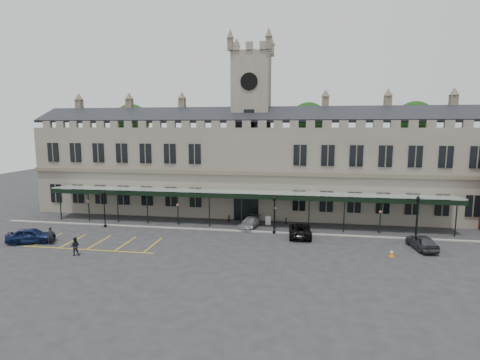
# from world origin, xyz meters

# --- Properties ---
(ground) EXTENTS (140.00, 140.00, 0.00)m
(ground) POSITION_xyz_m (0.00, 0.00, 0.00)
(ground) COLOR #262628
(station_building) EXTENTS (60.00, 10.36, 17.30)m
(station_building) POSITION_xyz_m (0.00, 15.91, 6.47)
(station_building) COLOR #6E675B
(station_building) RESTS_ON ground
(clock_tower) EXTENTS (5.60, 5.60, 24.80)m
(clock_tower) POSITION_xyz_m (0.00, 16.00, 13.11)
(clock_tower) COLOR #6E675B
(clock_tower) RESTS_ON ground
(canopy) EXTENTS (50.00, 4.10, 4.30)m
(canopy) POSITION_xyz_m (0.00, 7.46, 2.40)
(canopy) COLOR #8C9E93
(canopy) RESTS_ON ground
(kerb) EXTENTS (60.00, 0.40, 0.12)m
(kerb) POSITION_xyz_m (0.00, 5.50, 0.06)
(kerb) COLOR gray
(kerb) RESTS_ON ground
(parking_markings) EXTENTS (16.00, 6.00, 0.01)m
(parking_markings) POSITION_xyz_m (-14.00, -1.50, 0.00)
(parking_markings) COLOR gold
(parking_markings) RESTS_ON ground
(tree_behind_left) EXTENTS (6.00, 6.00, 16.00)m
(tree_behind_left) POSITION_xyz_m (-22.00, 25.00, 12.81)
(tree_behind_left) COLOR #332314
(tree_behind_left) RESTS_ON ground
(tree_behind_mid) EXTENTS (6.00, 6.00, 16.00)m
(tree_behind_mid) POSITION_xyz_m (8.00, 25.00, 12.81)
(tree_behind_mid) COLOR #332314
(tree_behind_mid) RESTS_ON ground
(tree_behind_right) EXTENTS (6.00, 6.00, 16.00)m
(tree_behind_right) POSITION_xyz_m (24.00, 25.00, 12.81)
(tree_behind_right) COLOR #332314
(tree_behind_right) RESTS_ON ground
(lamp_post_left) EXTENTS (0.43, 0.43, 4.56)m
(lamp_post_left) POSITION_xyz_m (-16.47, 4.80, 2.71)
(lamp_post_left) COLOR black
(lamp_post_left) RESTS_ON ground
(lamp_post_mid) EXTENTS (0.42, 0.42, 4.44)m
(lamp_post_mid) POSITION_xyz_m (4.06, 5.33, 2.63)
(lamp_post_mid) COLOR black
(lamp_post_mid) RESTS_ON ground
(lamp_post_right) EXTENTS (0.46, 0.46, 4.87)m
(lamp_post_right) POSITION_xyz_m (19.36, 5.37, 2.89)
(lamp_post_right) COLOR black
(lamp_post_right) RESTS_ON ground
(traffic_cone) EXTENTS (0.45, 0.45, 0.71)m
(traffic_cone) POSITION_xyz_m (15.52, -0.72, 0.35)
(traffic_cone) COLOR orange
(traffic_cone) RESTS_ON ground
(sign_board) EXTENTS (0.65, 0.14, 1.11)m
(sign_board) POSITION_xyz_m (3.06, 8.99, 0.54)
(sign_board) COLOR black
(sign_board) RESTS_ON ground
(bollard_left) EXTENTS (0.16, 0.16, 0.93)m
(bollard_left) POSITION_xyz_m (-1.98, 9.46, 0.46)
(bollard_left) COLOR black
(bollard_left) RESTS_ON ground
(bollard_right) EXTENTS (0.15, 0.15, 0.86)m
(bollard_right) POSITION_xyz_m (5.26, 9.47, 0.43)
(bollard_right) COLOR black
(bollard_right) RESTS_ON ground
(car_left_a) EXTENTS (5.04, 3.33, 1.60)m
(car_left_a) POSITION_xyz_m (-20.92, -2.29, 0.80)
(car_left_a) COLOR #0D1639
(car_left_a) RESTS_ON ground
(car_taxi) EXTENTS (2.53, 4.56, 1.25)m
(car_taxi) POSITION_xyz_m (1.00, 7.31, 0.62)
(car_taxi) COLOR #95979C
(car_taxi) RESTS_ON ground
(car_van) EXTENTS (2.57, 5.27, 1.44)m
(car_van) POSITION_xyz_m (7.00, 4.68, 0.72)
(car_van) COLOR black
(car_van) RESTS_ON ground
(car_right_a) EXTENTS (2.41, 4.58, 1.48)m
(car_right_a) POSITION_xyz_m (19.00, 2.06, 0.74)
(car_right_a) COLOR #303237
(car_right_a) RESTS_ON ground
(person_a) EXTENTS (0.81, 0.71, 1.87)m
(person_a) POSITION_xyz_m (-18.42, -2.57, 0.93)
(person_a) COLOR black
(person_a) RESTS_ON ground
(person_b) EXTENTS (1.04, 0.93, 1.77)m
(person_b) POSITION_xyz_m (-14.07, -5.10, 0.89)
(person_b) COLOR black
(person_b) RESTS_ON ground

